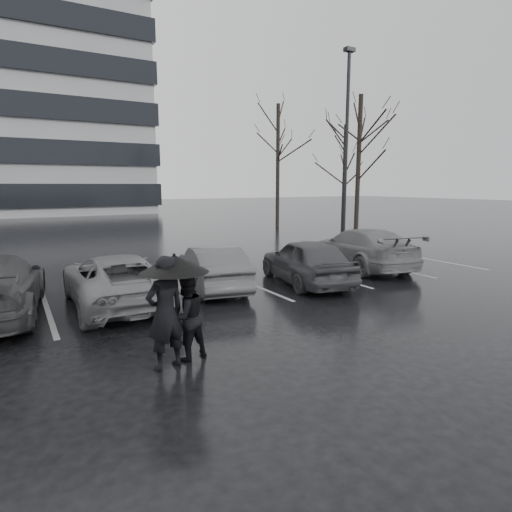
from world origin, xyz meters
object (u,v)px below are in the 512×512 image
Objects in this scene: car_west_a at (212,268)px; tree_ne at (344,177)px; car_main at (306,261)px; tree_east at (358,167)px; lamp_post at (346,159)px; pedestrian_left at (165,313)px; pedestrian_right at (186,317)px; car_east at (361,248)px; car_west_b at (116,280)px; tree_north at (278,167)px.

tree_ne is at bearing -132.10° from car_west_a.
car_west_a is (-2.77, 0.76, -0.06)m from car_main.
tree_east is 1.14× the size of tree_ne.
lamp_post is 1.14× the size of tree_east.
lamp_post is (11.94, 9.31, 3.24)m from pedestrian_left.
pedestrian_right is at bearing 45.63° from car_main.
tree_east is (6.67, 7.43, 3.28)m from car_east.
car_west_b is at bearing 14.64° from car_east.
pedestrian_left is (-5.65, -3.83, 0.24)m from car_main.
tree_ne is (2.50, 4.00, -0.50)m from tree_east.
lamp_post is at bearing -156.75° from pedestrian_left.
car_east is at bearing -131.91° from tree_east.
tree_north is at bearing -139.57° from pedestrian_right.
car_east is (6.00, 0.27, 0.09)m from car_west_a.
pedestrian_right is at bearing -141.66° from lamp_post.
car_west_a is at bearing -148.68° from tree_east.
car_east is at bearing -151.40° from car_main.
pedestrian_right is 24.01m from tree_north.
tree_north is (8.90, 15.47, 3.55)m from car_main.
tree_ne is 0.82× the size of tree_north.
car_main is at bearing -119.91° from tree_north.
pedestrian_right is at bearing -126.48° from tree_north.
car_east is at bearing -175.34° from car_west_b.
pedestrian_left is 20.06m from tree_east.
pedestrian_left is 0.27× the size of tree_ne.
tree_east reaches higher than pedestrian_left.
tree_north is at bearing -141.69° from pedestrian_left.
lamp_post reaches higher than tree_ne.
pedestrian_right is (0.43, 0.20, -0.19)m from pedestrian_left.
car_west_a is 15.20m from tree_east.
tree_ne is at bearing 48.86° from lamp_post.
tree_east is (3.61, 2.99, -0.18)m from lamp_post.
tree_north is (14.55, 19.30, 3.31)m from pedestrian_left.
pedestrian_right is 19.64m from tree_east.
pedestrian_right is 15.08m from lamp_post.
car_west_b is 0.93× the size of car_east.
car_main is at bearing 28.41° from car_east.
car_east is 15.90m from tree_north.
lamp_post is at bearing -140.35° from tree_east.
tree_east reaches higher than car_west_b.
car_west_a is 0.48× the size of tree_east.
pedestrian_right is at bearing 39.54° from car_east.
car_west_b is at bearing -156.87° from lamp_post.
tree_ne is (9.17, 11.43, 2.78)m from car_east.
tree_east is at bearing -151.81° from car_west_b.
tree_north reaches higher than pedestrian_right.
car_west_b is (-5.54, 0.42, -0.05)m from car_main.
tree_north is (11.67, 14.71, 3.62)m from car_west_a.
car_west_a is 2.80m from car_west_b.
car_main is at bearing -134.84° from tree_ne.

